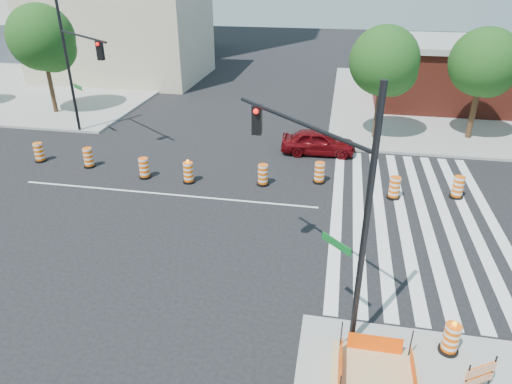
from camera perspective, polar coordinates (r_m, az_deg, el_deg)
ground at (r=21.37m, az=-11.25°, el=-0.27°), size 120.00×120.00×0.00m
sidewalk_ne at (r=38.25m, az=26.55°, el=9.71°), size 22.00×22.00×0.15m
sidewalk_nw at (r=44.80m, az=-25.02°, el=12.19°), size 22.00×22.00×0.15m
crosswalk_east at (r=20.27m, az=19.01°, el=-2.86°), size 6.75×13.50×0.01m
lane_centerline at (r=21.36m, az=-11.25°, el=-0.25°), size 14.00×0.12×0.01m
excavation_pit at (r=12.74m, az=14.70°, el=-21.39°), size 2.20×2.20×0.90m
brick_storefront at (r=37.76m, az=27.26°, el=12.93°), size 16.50×8.50×4.60m
beige_midrise at (r=44.36m, az=-16.56°, el=19.94°), size 14.00×10.00×10.00m
red_coupe at (r=25.46m, az=7.79°, el=6.23°), size 4.14×1.86×1.38m
signal_pole_se at (r=11.97m, az=8.59°, el=1.26°), size 3.97×3.93×7.23m
signal_pole_nw at (r=28.31m, az=-21.46°, el=15.17°), size 4.63×3.63×7.61m
pit_drum at (r=13.75m, az=23.16°, el=-16.56°), size 0.53×0.53×1.04m
barricade at (r=12.91m, az=26.16°, el=-19.84°), size 0.79×0.49×1.04m
tree_north_b at (r=34.45m, az=-25.10°, el=16.69°), size 4.28×4.28×7.27m
tree_north_c at (r=27.43m, az=15.77°, el=15.06°), size 3.89×3.86×6.56m
tree_north_d at (r=29.35m, az=26.60°, el=13.89°), size 3.80×3.80×6.46m
median_drum_1 at (r=26.89m, az=-25.47°, el=4.44°), size 0.60×0.60×1.02m
median_drum_2 at (r=25.15m, az=-20.21°, el=3.99°), size 0.60×0.60×1.02m
median_drum_3 at (r=23.05m, az=-13.80°, el=2.85°), size 0.60×0.60×1.02m
median_drum_4 at (r=22.14m, az=-8.44°, el=2.37°), size 0.60×0.60×1.18m
median_drum_5 at (r=21.66m, az=0.87°, el=2.08°), size 0.60×0.60×1.02m
median_drum_6 at (r=22.10m, az=7.93°, el=2.34°), size 0.60×0.60×1.02m
median_drum_7 at (r=21.33m, az=16.90°, el=0.43°), size 0.60×0.60×1.02m
median_drum_8 at (r=22.37m, az=23.91°, el=0.47°), size 0.60×0.60×1.02m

